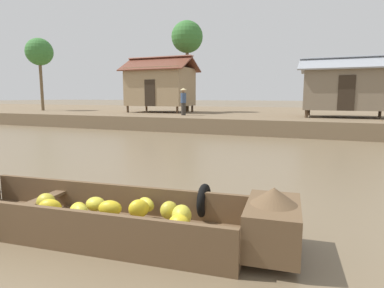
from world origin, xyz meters
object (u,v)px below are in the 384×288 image
at_px(banana_boat, 93,213).
at_px(stilt_house_left, 160,86).
at_px(palm_tree_mid, 39,53).
at_px(palm_tree_near, 187,38).
at_px(stilt_house_mid_left, 345,88).
at_px(vendor_person, 183,100).

bearing_deg(banana_boat, stilt_house_left, 115.01).
xyz_separation_m(stilt_house_left, palm_tree_mid, (-10.37, -1.07, 2.75)).
relative_size(stilt_house_left, palm_tree_near, 0.76).
height_order(stilt_house_mid_left, palm_tree_mid, palm_tree_mid).
height_order(stilt_house_mid_left, vendor_person, stilt_house_mid_left).
bearing_deg(vendor_person, palm_tree_mid, 171.85).
height_order(stilt_house_mid_left, palm_tree_near, palm_tree_near).
xyz_separation_m(banana_boat, vendor_person, (-5.15, 14.83, 1.43)).
height_order(stilt_house_left, palm_tree_mid, palm_tree_mid).
xyz_separation_m(banana_boat, stilt_house_mid_left, (3.87, 16.33, 2.12)).
bearing_deg(stilt_house_mid_left, vendor_person, -170.54).
distance_m(stilt_house_left, stilt_house_mid_left, 12.29).
distance_m(banana_boat, palm_tree_near, 21.21).
xyz_separation_m(banana_boat, stilt_house_left, (-8.32, 17.84, 2.39)).
xyz_separation_m(palm_tree_near, vendor_person, (1.63, -4.39, -4.48)).
bearing_deg(banana_boat, palm_tree_near, 109.43).
bearing_deg(vendor_person, stilt_house_left, 136.49).
relative_size(stilt_house_left, stilt_house_mid_left, 1.03).
xyz_separation_m(stilt_house_left, palm_tree_near, (1.55, 1.37, 3.51)).
distance_m(palm_tree_near, palm_tree_mid, 12.19).
xyz_separation_m(palm_tree_mid, vendor_person, (13.54, -1.94, -3.72)).
relative_size(stilt_house_mid_left, palm_tree_near, 0.74).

